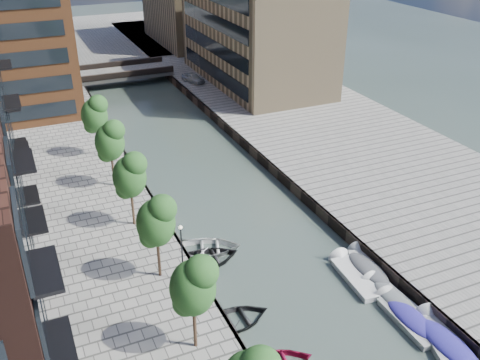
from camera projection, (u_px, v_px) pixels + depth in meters
water at (202, 173)px, 51.37m from camera, size 300.00×300.00×0.00m
quay_right at (343, 141)px, 56.90m from camera, size 20.00×140.00×1.00m
quay_wall_left at (139, 180)px, 48.94m from camera, size 0.25×140.00×1.00m
quay_wall_right at (259, 157)px, 53.34m from camera, size 0.25×140.00×1.00m
far_closure at (90, 38)px, 99.73m from camera, size 80.00×40.00×1.00m
tan_block_near at (255, 29)px, 71.25m from camera, size 12.00×25.00×14.00m
bridge at (124, 72)px, 76.64m from camera, size 13.00×6.00×1.30m
tree_2 at (193, 284)px, 28.03m from camera, size 2.50×2.50×5.95m
tree_3 at (156, 220)px, 33.70m from camera, size 2.50×2.50×5.95m
tree_4 at (129, 174)px, 39.37m from camera, size 2.50×2.50×5.95m
tree_5 at (109, 140)px, 45.04m from camera, size 2.50×2.50×5.95m
tree_6 at (94, 113)px, 50.71m from camera, size 2.50×2.50×5.95m
lamp_1 at (182, 247)px, 34.19m from camera, size 0.24×0.24×4.12m
lamp_2 at (124, 152)px, 47.15m from camera, size 0.24×0.24×4.12m
sloop_1 at (234, 324)px, 33.00m from camera, size 4.77×3.45×0.97m
sloop_3 at (207, 252)px, 39.79m from camera, size 6.00×5.03×1.07m
sloop_4 at (205, 263)px, 38.54m from camera, size 5.33×3.92×1.07m
motorboat_0 at (444, 342)px, 31.33m from camera, size 3.45×5.92×1.87m
motorboat_1 at (366, 267)px, 37.72m from camera, size 3.38×5.35×1.69m
motorboat_2 at (353, 274)px, 37.28m from camera, size 2.10×5.19×1.69m
motorboat_3 at (405, 316)px, 33.32m from camera, size 1.86×5.05×1.67m
motorboat_4 at (389, 297)px, 34.94m from camera, size 1.82×4.74×1.56m
car at (193, 78)px, 73.39m from camera, size 2.72×4.02×1.27m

